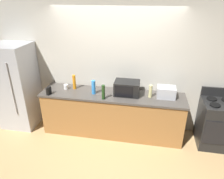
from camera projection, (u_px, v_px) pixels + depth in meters
ground_plane at (108, 144)px, 4.11m from camera, size 8.00×8.00×0.00m
back_wall at (116, 66)px, 4.26m from camera, size 6.40×0.10×2.70m
counter_run at (112, 114)px, 4.28m from camera, size 2.84×0.64×0.90m
refrigerator at (17, 86)px, 4.42m from camera, size 0.72×0.73×1.80m
stove_range at (216, 123)px, 3.94m from camera, size 0.60×0.61×1.08m
microwave at (127, 88)px, 4.02m from camera, size 0.48×0.35×0.27m
toaster_oven at (166, 92)px, 3.93m from camera, size 0.34×0.26×0.21m
cordless_phone at (49, 91)px, 4.05m from camera, size 0.07×0.12×0.15m
bottle_wine at (103, 92)px, 3.85m from camera, size 0.06×0.06×0.28m
bottle_vinegar at (150, 91)px, 3.92m from camera, size 0.07×0.07×0.24m
bottle_dish_soap at (74, 82)px, 4.25m from camera, size 0.06×0.06×0.30m
bottle_spray_cleaner at (94, 87)px, 4.05m from camera, size 0.08×0.08×0.28m
mug_white at (66, 87)px, 4.28m from camera, size 0.09×0.09×0.10m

